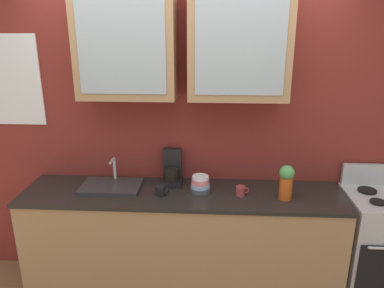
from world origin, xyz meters
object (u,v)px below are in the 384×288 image
sink_faucet (111,186)px  coffee_maker (172,171)px  cup_near_sink (161,191)px  bowl_stack (200,184)px  stove_range (382,248)px  cup_near_bowls (241,191)px  vase (286,181)px

sink_faucet → coffee_maker: 0.52m
sink_faucet → cup_near_sink: sink_faucet is taller
bowl_stack → cup_near_sink: (-0.31, -0.09, -0.02)m
bowl_stack → cup_near_sink: 0.32m
stove_range → coffee_maker: 1.84m
sink_faucet → bowl_stack: size_ratio=3.03×
cup_near_sink → cup_near_bowls: (0.63, 0.04, -0.00)m
sink_faucet → stove_range: bearing=-1.4°
bowl_stack → coffee_maker: 0.30m
stove_range → coffee_maker: coffee_maker is taller
stove_range → bowl_stack: bearing=178.9°
sink_faucet → cup_near_sink: 0.44m
sink_faucet → vase: bearing=-4.9°
stove_range → sink_faucet: 2.28m
stove_range → coffee_maker: size_ratio=3.82×
cup_near_sink → coffee_maker: coffee_maker is taller
sink_faucet → cup_near_bowls: size_ratio=4.69×
vase → cup_near_bowls: vase is taller
vase → stove_range: bearing=4.7°
stove_range → sink_faucet: size_ratio=2.28×
bowl_stack → vase: size_ratio=0.58×
bowl_stack → cup_near_bowls: (0.32, -0.05, -0.02)m
cup_near_bowls → coffee_maker: (-0.57, 0.22, 0.07)m
sink_faucet → cup_near_bowls: (1.06, -0.08, 0.02)m
stove_range → cup_near_sink: (-1.80, -0.06, 0.50)m
stove_range → bowl_stack: stove_range is taller
cup_near_sink → coffee_maker: 0.27m
bowl_stack → cup_near_sink: bearing=-163.6°
stove_range → coffee_maker: (-1.74, 0.19, 0.56)m
sink_faucet → cup_near_sink: (0.43, -0.11, 0.02)m
stove_range → cup_near_bowls: 1.27m
cup_near_sink → coffee_maker: (0.06, 0.26, 0.07)m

